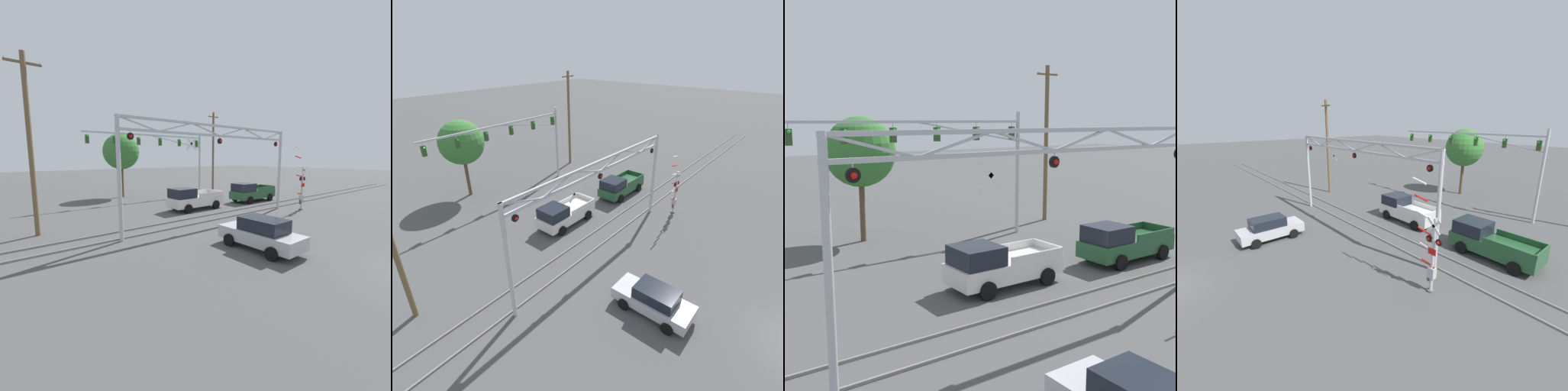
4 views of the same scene
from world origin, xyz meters
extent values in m
cube|color=gray|center=(0.00, 12.65, 0.05)|extent=(80.00, 0.08, 0.10)
cube|color=gray|center=(0.00, 14.09, 0.05)|extent=(80.00, 0.08, 0.10)
cylinder|color=#B7BABF|center=(-7.48, 12.37, 3.42)|extent=(0.24, 0.24, 6.83)
cylinder|color=#B7BABF|center=(7.48, 12.37, 3.42)|extent=(0.24, 0.24, 6.83)
cube|color=#B7BABF|center=(0.00, 12.37, 6.10)|extent=(15.20, 0.14, 0.14)
cube|color=#B7BABF|center=(0.00, 12.37, 6.76)|extent=(15.20, 0.14, 0.14)
cube|color=#B7BABF|center=(-6.23, 12.37, 6.43)|extent=(2.51, 0.08, 0.74)
cube|color=#B7BABF|center=(-3.74, 12.37, 6.43)|extent=(2.51, 0.08, 0.74)
cube|color=#B7BABF|center=(-1.25, 12.37, 6.43)|extent=(2.51, 0.08, 0.74)
cube|color=#B7BABF|center=(1.25, 12.37, 6.43)|extent=(2.51, 0.08, 0.74)
cube|color=#B7BABF|center=(3.74, 12.37, 6.43)|extent=(2.51, 0.08, 0.74)
cube|color=#B7BABF|center=(6.23, 12.37, 6.43)|extent=(2.51, 0.08, 0.74)
cylinder|color=black|center=(-6.76, 12.37, 5.74)|extent=(0.38, 0.10, 0.38)
sphere|color=red|center=(-6.76, 12.30, 5.74)|extent=(0.18, 0.18, 0.18)
cylinder|color=#B7BABF|center=(-6.76, 12.37, 5.98)|extent=(0.04, 0.04, 0.10)
cylinder|color=black|center=(0.00, 12.37, 5.74)|extent=(0.38, 0.10, 0.38)
sphere|color=red|center=(0.00, 12.30, 5.74)|extent=(0.18, 0.18, 0.18)
cylinder|color=#B7BABF|center=(0.00, 12.37, 5.98)|extent=(0.04, 0.04, 0.10)
cylinder|color=black|center=(6.76, 12.37, 5.74)|extent=(0.38, 0.10, 0.38)
sphere|color=red|center=(6.76, 12.30, 5.74)|extent=(0.18, 0.18, 0.18)
cylinder|color=#B7BABF|center=(6.76, 12.37, 5.98)|extent=(0.04, 0.04, 0.10)
cube|color=white|center=(-2.62, 12.27, 5.48)|extent=(0.88, 0.03, 0.88)
cube|color=white|center=(-2.62, 12.27, 5.48)|extent=(0.88, 0.03, 0.88)
cylinder|color=black|center=(-2.62, 12.24, 5.48)|extent=(0.04, 0.04, 0.02)
cylinder|color=#B7BABF|center=(8.54, 10.71, 1.93)|extent=(0.16, 0.16, 3.86)
cylinder|color=#59595B|center=(8.54, 10.71, 0.05)|extent=(0.35, 0.35, 0.10)
cube|color=white|center=(8.54, 10.60, 3.51)|extent=(0.78, 0.03, 0.78)
cube|color=white|center=(8.54, 10.60, 3.51)|extent=(0.78, 0.03, 0.78)
cylinder|color=black|center=(8.54, 10.57, 3.51)|extent=(0.04, 0.04, 0.02)
cylinder|color=black|center=(8.26, 10.71, 2.76)|extent=(0.32, 0.09, 0.32)
sphere|color=red|center=(8.26, 10.65, 2.76)|extent=(0.16, 0.16, 0.16)
cylinder|color=black|center=(8.82, 10.71, 2.76)|extent=(0.32, 0.09, 0.32)
sphere|color=red|center=(8.82, 10.65, 2.76)|extent=(0.16, 0.16, 0.16)
cube|color=#B7BABF|center=(8.54, 10.71, 2.76)|extent=(0.64, 0.06, 0.06)
cube|color=red|center=(8.54, 10.61, 2.21)|extent=(0.44, 0.02, 0.32)
cube|color=#B2B2B7|center=(8.54, 10.71, 1.05)|extent=(0.36, 0.28, 0.56)
cylinder|color=red|center=(8.28, 10.71, 1.45)|extent=(0.81, 0.09, 0.25)
cylinder|color=white|center=(8.12, 10.71, 2.24)|extent=(0.81, 0.09, 0.25)
cylinder|color=red|center=(7.96, 10.71, 3.04)|extent=(0.81, 0.09, 0.25)
cylinder|color=white|center=(7.80, 10.71, 3.84)|extent=(0.81, 0.09, 0.25)
cylinder|color=red|center=(7.64, 10.71, 4.63)|extent=(0.81, 0.09, 0.25)
cylinder|color=white|center=(7.48, 10.71, 5.43)|extent=(0.81, 0.09, 0.25)
cube|color=#3F3F42|center=(8.43, 10.71, 0.71)|extent=(0.24, 0.12, 0.36)
cylinder|color=#B7BABF|center=(8.28, 24.41, 3.79)|extent=(0.24, 0.24, 7.58)
cube|color=#B7BABF|center=(1.22, 24.41, 6.98)|extent=(14.13, 0.14, 0.14)
cube|color=#B7BABF|center=(4.75, 24.41, 6.38)|extent=(7.08, 0.08, 1.28)
cylinder|color=#B7BABF|center=(-5.35, 24.41, 6.83)|extent=(0.04, 0.04, 0.30)
cube|color=#28471E|center=(-5.35, 24.41, 6.29)|extent=(0.30, 0.26, 0.77)
sphere|color=green|center=(-5.35, 24.24, 6.55)|extent=(0.18, 0.18, 0.18)
cylinder|color=#B7BABF|center=(-2.72, 24.41, 6.83)|extent=(0.04, 0.04, 0.30)
cube|color=#28471E|center=(-2.72, 24.41, 6.29)|extent=(0.30, 0.26, 0.77)
sphere|color=green|center=(-2.72, 24.24, 6.55)|extent=(0.18, 0.18, 0.18)
cylinder|color=#B7BABF|center=(-0.10, 24.41, 6.83)|extent=(0.04, 0.04, 0.30)
cube|color=#28471E|center=(-0.10, 24.41, 6.29)|extent=(0.30, 0.26, 0.77)
sphere|color=green|center=(-0.10, 24.24, 6.55)|extent=(0.18, 0.18, 0.18)
cylinder|color=#B7BABF|center=(2.53, 24.41, 6.83)|extent=(0.04, 0.04, 0.30)
cube|color=#28471E|center=(2.53, 24.41, 6.29)|extent=(0.30, 0.26, 0.77)
sphere|color=green|center=(2.53, 24.24, 6.55)|extent=(0.18, 0.18, 0.18)
cylinder|color=#B7BABF|center=(5.15, 24.41, 6.83)|extent=(0.04, 0.04, 0.30)
cube|color=#28471E|center=(5.15, 24.41, 6.29)|extent=(0.30, 0.26, 0.77)
sphere|color=green|center=(5.15, 24.24, 6.55)|extent=(0.18, 0.18, 0.18)
cylinder|color=#B7BABF|center=(7.78, 24.41, 6.83)|extent=(0.04, 0.04, 0.30)
cube|color=#28471E|center=(7.78, 24.41, 6.29)|extent=(0.30, 0.26, 0.77)
sphere|color=green|center=(7.78, 24.24, 6.55)|extent=(0.18, 0.18, 0.18)
cube|color=silver|center=(1.40, 16.80, 0.78)|extent=(5.09, 1.98, 0.80)
cube|color=black|center=(-0.04, 16.80, 1.58)|extent=(1.90, 1.82, 0.80)
cube|color=silver|center=(2.45, 15.85, 1.36)|extent=(2.80, 0.08, 0.36)
cube|color=silver|center=(2.45, 17.75, 1.36)|extent=(2.80, 0.08, 0.36)
cube|color=silver|center=(3.90, 16.80, 1.36)|extent=(0.10, 1.90, 0.36)
cylinder|color=black|center=(-0.18, 15.79, 0.38)|extent=(0.76, 0.24, 0.76)
cylinder|color=black|center=(-0.18, 17.80, 0.38)|extent=(0.76, 0.24, 0.76)
cylinder|color=black|center=(2.98, 15.79, 0.38)|extent=(0.76, 0.24, 0.76)
cylinder|color=black|center=(2.98, 17.80, 0.38)|extent=(0.76, 0.24, 0.76)
cube|color=#23512D|center=(8.91, 16.34, 0.78)|extent=(5.23, 1.98, 0.80)
cube|color=black|center=(7.42, 16.34, 1.58)|extent=(1.95, 1.82, 0.80)
cube|color=#23512D|center=(9.98, 15.39, 1.36)|extent=(2.88, 0.08, 0.36)
cube|color=#23512D|center=(9.98, 17.30, 1.36)|extent=(2.88, 0.08, 0.36)
cube|color=#23512D|center=(11.47, 16.34, 1.36)|extent=(0.10, 1.90, 0.36)
cylinder|color=black|center=(7.28, 15.34, 0.38)|extent=(0.76, 0.24, 0.76)
cylinder|color=black|center=(7.28, 17.35, 0.38)|extent=(0.76, 0.24, 0.76)
cylinder|color=black|center=(10.53, 15.34, 0.38)|extent=(0.76, 0.24, 0.76)
cylinder|color=black|center=(10.53, 17.35, 0.38)|extent=(0.76, 0.24, 0.76)
cube|color=#B7B7BC|center=(-2.55, 6.77, 0.65)|extent=(1.71, 4.33, 0.65)
cube|color=black|center=(-2.55, 6.60, 1.30)|extent=(1.45, 2.25, 0.65)
cylinder|color=black|center=(-3.42, 8.07, 0.32)|extent=(0.24, 0.65, 0.65)
cylinder|color=black|center=(-1.68, 8.07, 0.32)|extent=(0.24, 0.65, 0.65)
cylinder|color=black|center=(-3.42, 5.47, 0.32)|extent=(0.24, 0.65, 0.65)
cylinder|color=black|center=(-1.68, 5.47, 0.32)|extent=(0.24, 0.65, 0.65)
cylinder|color=brown|center=(-10.90, 16.56, 5.15)|extent=(0.28, 0.28, 10.31)
cube|color=brown|center=(-10.90, 16.56, 9.71)|extent=(1.80, 0.12, 0.12)
cylinder|color=silver|center=(-11.72, 16.56, 9.81)|extent=(0.08, 0.08, 0.12)
cylinder|color=silver|center=(-10.08, 16.56, 9.81)|extent=(0.08, 0.08, 0.12)
cylinder|color=brown|center=(12.40, 26.33, 5.38)|extent=(0.28, 0.28, 10.76)
cube|color=brown|center=(12.40, 26.33, 10.16)|extent=(1.80, 0.12, 0.12)
cylinder|color=silver|center=(11.58, 26.33, 10.26)|extent=(0.08, 0.08, 0.12)
cylinder|color=silver|center=(13.22, 26.33, 10.26)|extent=(0.08, 0.08, 0.12)
cylinder|color=brown|center=(-0.61, 27.78, 1.92)|extent=(0.32, 0.32, 3.85)
sphere|color=#387533|center=(-0.61, 27.78, 5.27)|extent=(4.06, 4.06, 4.06)
camera|label=1|loc=(-13.15, -1.04, 4.61)|focal=24.00mm
camera|label=2|loc=(-14.35, 1.73, 13.08)|focal=28.00mm
camera|label=3|loc=(-11.04, 0.72, 7.11)|focal=45.00mm
camera|label=4|loc=(15.27, 1.36, 8.17)|focal=24.00mm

